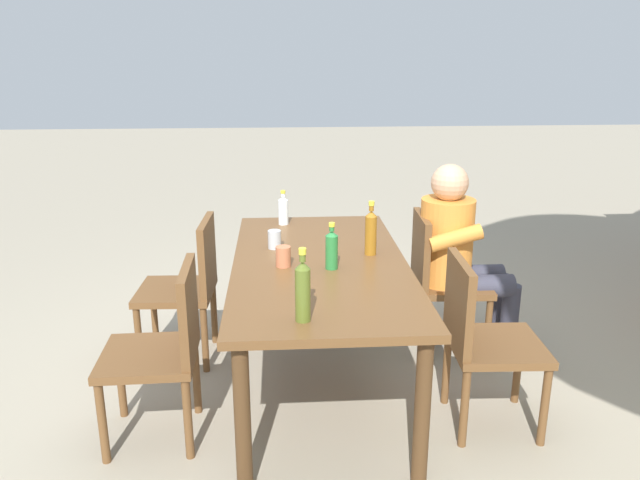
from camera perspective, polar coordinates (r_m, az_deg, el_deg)
The scene contains 13 objects.
ground_plane at distance 3.58m, azimuth 0.00°, elevation -13.27°, with size 24.00×24.00×0.00m, color gray.
dining_table at distance 3.30m, azimuth 0.00°, elevation -3.37°, with size 1.82×0.92×0.74m.
chair_far_left at distance 3.86m, azimuth 10.89°, elevation -3.24°, with size 0.46×0.46×0.87m.
chair_far_right at distance 3.14m, azimuth 14.61°, elevation -8.44°, with size 0.46×0.46×0.87m.
chair_near_right at distance 3.04m, azimuth -14.08°, elevation -9.31°, with size 0.45×0.45×0.87m.
chair_near_left at distance 3.77m, azimuth -12.00°, elevation -3.81°, with size 0.46×0.46×0.87m.
person_in_white_shirt at distance 3.83m, azimuth 12.62°, elevation -0.87°, with size 0.47×0.61×1.18m.
bottle_green at distance 3.14m, azimuth 1.08°, elevation -0.84°, with size 0.06×0.06×0.24m.
bottle_olive at distance 2.53m, azimuth -1.60°, elevation -4.62°, with size 0.06×0.06×0.31m.
bottle_amber at distance 3.36m, azimuth 4.70°, elevation 0.77°, with size 0.06×0.06×0.30m.
bottle_clear at distance 3.95m, azimuth -3.40°, elevation 2.80°, with size 0.06×0.06×0.22m.
cup_terracotta at distance 3.19m, azimuth -3.40°, elevation -1.53°, with size 0.08×0.08×0.11m, color #BC6B47.
cup_steel at distance 3.48m, azimuth -4.21°, elevation 0.05°, with size 0.08×0.08×0.10m, color #B2B7BC.
Camera 1 is at (3.08, -0.21, 1.82)m, focal length 34.76 mm.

